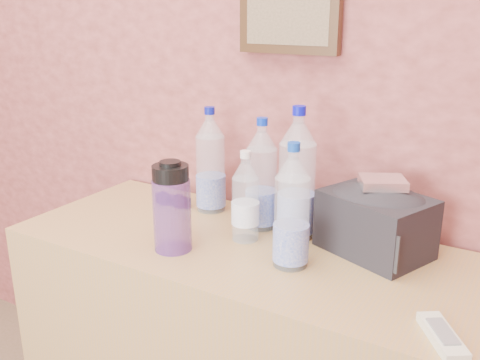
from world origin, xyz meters
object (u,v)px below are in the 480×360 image
at_px(sunglasses, 173,200).
at_px(toiletry_bag, 376,220).
at_px(pet_large_c, 297,181).
at_px(foil_packet, 383,182).
at_px(pet_large_d, 292,213).
at_px(nalgene_bottle, 172,207).
at_px(pet_large_a, 211,166).
at_px(pet_large_b, 261,180).
at_px(ac_remote, 442,336).
at_px(pet_small, 245,201).

height_order(sunglasses, toiletry_bag, toiletry_bag).
relative_size(pet_large_c, foil_packet, 3.30).
xyz_separation_m(pet_large_d, nalgene_bottle, (-0.30, -0.08, -0.02)).
height_order(nalgene_bottle, sunglasses, nalgene_bottle).
relative_size(pet_large_a, toiletry_bag, 1.25).
bearing_deg(pet_large_b, nalgene_bottle, -116.36).
distance_m(pet_large_a, nalgene_bottle, 0.30).
bearing_deg(ac_remote, pet_large_c, -157.71).
height_order(pet_large_d, pet_small, pet_large_d).
xyz_separation_m(pet_small, toiletry_bag, (0.33, 0.10, -0.02)).
bearing_deg(sunglasses, foil_packet, -3.12).
bearing_deg(pet_large_c, ac_remote, -33.78).
relative_size(pet_large_a, pet_large_d, 1.04).
bearing_deg(pet_large_b, pet_large_c, -6.37).
relative_size(pet_large_a, sunglasses, 2.59).
distance_m(nalgene_bottle, sunglasses, 0.34).
bearing_deg(pet_large_c, pet_large_d, -68.58).
distance_m(pet_large_b, sunglasses, 0.35).
distance_m(pet_large_a, ac_remote, 0.85).
xyz_separation_m(pet_large_a, pet_large_d, (0.38, -0.22, -0.01)).
bearing_deg(sunglasses, pet_large_b, -5.04).
bearing_deg(toiletry_bag, pet_large_d, -109.10).
xyz_separation_m(pet_large_a, nalgene_bottle, (0.08, -0.29, -0.03)).
height_order(pet_large_c, foil_packet, pet_large_c).
relative_size(pet_large_d, foil_packet, 2.81).
bearing_deg(ac_remote, nalgene_bottle, -129.14).
height_order(pet_large_d, foil_packet, pet_large_d).
distance_m(pet_small, foil_packet, 0.36).
bearing_deg(pet_large_b, pet_large_d, -44.54).
distance_m(pet_large_a, toiletry_bag, 0.54).
distance_m(pet_small, sunglasses, 0.36).
bearing_deg(pet_large_c, pet_small, -141.40).
xyz_separation_m(pet_large_c, foil_packet, (0.22, 0.03, 0.03)).
height_order(pet_large_a, nalgene_bottle, pet_large_a).
relative_size(pet_small, nalgene_bottle, 1.04).
height_order(pet_large_c, pet_small, pet_large_c).
distance_m(pet_large_d, foil_packet, 0.25).
xyz_separation_m(pet_small, foil_packet, (0.33, 0.11, 0.08)).
distance_m(pet_large_c, foil_packet, 0.23).
height_order(pet_large_b, pet_large_c, pet_large_c).
relative_size(pet_large_c, ac_remote, 2.51).
distance_m(sunglasses, toiletry_bag, 0.66).
relative_size(sunglasses, toiletry_bag, 0.48).
distance_m(toiletry_bag, foil_packet, 0.10).
bearing_deg(pet_large_b, pet_large_a, 168.65).
bearing_deg(pet_large_d, ac_remote, -19.66).
relative_size(nalgene_bottle, foil_packet, 2.17).
xyz_separation_m(ac_remote, toiletry_bag, (-0.23, 0.32, 0.08)).
relative_size(pet_small, ac_remote, 1.72).
relative_size(pet_large_d, pet_small, 1.25).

